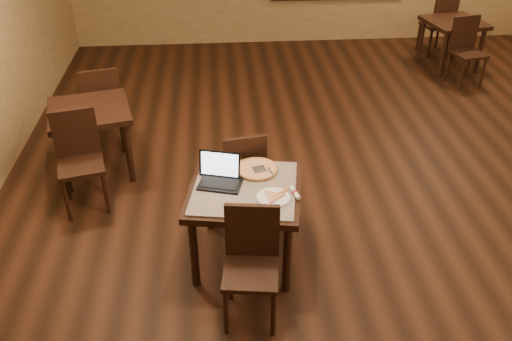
{
  "coord_description": "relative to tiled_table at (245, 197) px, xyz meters",
  "views": [
    {
      "loc": [
        -1.65,
        -4.27,
        3.32
      ],
      "look_at": [
        -1.35,
        -0.48,
        0.85
      ],
      "focal_mm": 38.0,
      "sensor_mm": 36.0,
      "label": 1
    }
  ],
  "objects": [
    {
      "name": "other_table_b",
      "position": [
        -1.55,
        1.56,
        -0.02
      ],
      "size": [
        0.99,
        0.99,
        0.77
      ],
      "rotation": [
        0.0,
        0.0,
        0.24
      ],
      "color": "black",
      "rests_on": "ground"
    },
    {
      "name": "plate",
      "position": [
        0.22,
        -0.18,
        0.11
      ],
      "size": [
        0.27,
        0.27,
        0.01
      ],
      "primitive_type": "cylinder",
      "color": "white",
      "rests_on": "tiled_table"
    },
    {
      "name": "other_table_b_chair_near",
      "position": [
        -1.57,
        0.98,
        -0.1
      ],
      "size": [
        0.52,
        0.52,
        1.0
      ],
      "rotation": [
        0.0,
        0.0,
        0.24
      ],
      "color": "black",
      "rests_on": "ground"
    },
    {
      "name": "chair_main_near",
      "position": [
        0.01,
        -0.62,
        -0.12
      ],
      "size": [
        0.47,
        0.47,
        0.96
      ],
      "rotation": [
        0.0,
        0.0,
        -0.13
      ],
      "color": "black",
      "rests_on": "ground"
    },
    {
      "name": "spatula",
      "position": [
        0.14,
        0.22,
        0.13
      ],
      "size": [
        0.17,
        0.28,
        0.01
      ],
      "primitive_type": "cube",
      "rotation": [
        0.0,
        0.0,
        0.25
      ],
      "color": "silver",
      "rests_on": "pizza_whole"
    },
    {
      "name": "tiled_table",
      "position": [
        0.0,
        0.0,
        0.0
      ],
      "size": [
        1.06,
        1.06,
        0.76
      ],
      "rotation": [
        0.0,
        0.0,
        -0.17
      ],
      "color": "black",
      "rests_on": "ground"
    },
    {
      "name": "other_table_b_chair_far",
      "position": [
        -1.53,
        2.15,
        -0.1
      ],
      "size": [
        0.52,
        0.52,
        1.0
      ],
      "rotation": [
        0.0,
        0.0,
        3.38
      ],
      "color": "black",
      "rests_on": "ground"
    },
    {
      "name": "pizza_pan",
      "position": [
        0.12,
        0.24,
        0.11
      ],
      "size": [
        0.38,
        0.38,
        0.01
      ],
      "primitive_type": "cylinder",
      "color": "silver",
      "rests_on": "tiled_table"
    },
    {
      "name": "pizza_whole",
      "position": [
        0.12,
        0.24,
        0.12
      ],
      "size": [
        0.36,
        0.36,
        0.03
      ],
      "color": "beige",
      "rests_on": "pizza_pan"
    },
    {
      "name": "other_table_a_chair_far",
      "position": [
        3.47,
        4.75,
        -0.11
      ],
      "size": [
        0.49,
        0.49,
        0.97
      ],
      "rotation": [
        0.0,
        0.0,
        3.34
      ],
      "color": "black",
      "rests_on": "ground"
    },
    {
      "name": "other_table_a",
      "position": [
        3.46,
        4.19,
        -0.04
      ],
      "size": [
        0.94,
        0.94,
        0.75
      ],
      "rotation": [
        0.0,
        0.0,
        0.19
      ],
      "color": "black",
      "rests_on": "ground"
    },
    {
      "name": "ground",
      "position": [
        1.45,
        0.59,
        -0.66
      ],
      "size": [
        10.0,
        10.0,
        0.0
      ],
      "primitive_type": "plane",
      "color": "black",
      "rests_on": "ground"
    },
    {
      "name": "chair_main_far",
      "position": [
        0.01,
        0.62,
        -0.13
      ],
      "size": [
        0.47,
        0.47,
        0.94
      ],
      "rotation": [
        0.0,
        0.0,
        3.32
      ],
      "color": "black",
      "rests_on": "ground"
    },
    {
      "name": "laptop",
      "position": [
        -0.2,
        0.11,
        0.17
      ],
      "size": [
        0.4,
        0.36,
        0.24
      ],
      "rotation": [
        0.0,
        0.0,
        -0.27
      ],
      "color": "black",
      "rests_on": "tiled_table"
    },
    {
      "name": "other_table_a_chair_near",
      "position": [
        3.44,
        3.62,
        -0.11
      ],
      "size": [
        0.49,
        0.49,
        0.97
      ],
      "rotation": [
        0.0,
        0.0,
        0.19
      ],
      "color": "black",
      "rests_on": "ground"
    },
    {
      "name": "napkin_roll",
      "position": [
        0.4,
        -0.14,
        0.12
      ],
      "size": [
        0.07,
        0.17,
        0.04
      ],
      "rotation": [
        0.0,
        0.0,
        0.25
      ],
      "color": "white",
      "rests_on": "tiled_table"
    },
    {
      "name": "pizza_slice",
      "position": [
        0.22,
        -0.18,
        0.13
      ],
      "size": [
        0.29,
        0.29,
        0.02
      ],
      "primitive_type": null,
      "rotation": [
        0.0,
        0.0,
        0.7
      ],
      "color": "beige",
      "rests_on": "plate"
    }
  ]
}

